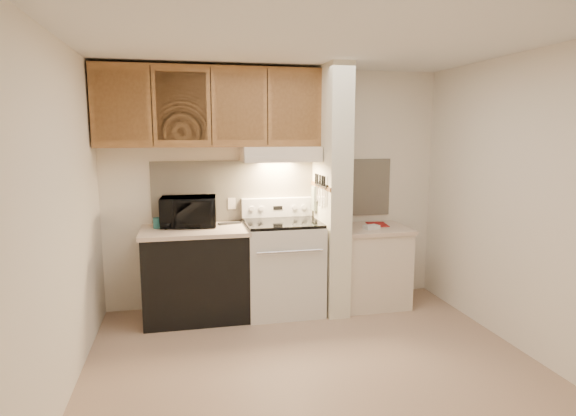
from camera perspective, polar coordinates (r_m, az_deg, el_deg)
name	(u,v)px	position (r m, az deg, el deg)	size (l,w,h in m)	color
floor	(311,361)	(4.11, 2.80, -17.68)	(3.60, 3.60, 0.00)	tan
ceiling	(314,42)	(3.73, 3.11, 19.08)	(3.60, 3.60, 0.00)	white
wall_back	(276,188)	(5.17, -1.43, 2.38)	(3.60, 0.02, 2.50)	white
wall_left	(63,219)	(3.69, -25.15, -1.17)	(0.02, 3.00, 2.50)	white
wall_right	(516,203)	(4.54, 25.45, 0.58)	(0.02, 3.00, 2.50)	white
backsplash	(276,190)	(5.16, -1.41, 2.20)	(2.60, 0.02, 0.63)	beige
range_body	(283,268)	(4.99, -0.64, -7.11)	(0.76, 0.65, 0.92)	silver
oven_window	(289,273)	(4.69, 0.15, -7.69)	(0.50, 0.01, 0.30)	black
oven_handle	(290,252)	(4.59, 0.25, -5.19)	(0.02, 0.02, 0.65)	silver
cooktop	(283,223)	(4.88, -0.65, -1.75)	(0.74, 0.64, 0.03)	black
range_backguard	(277,207)	(5.14, -1.30, 0.09)	(0.76, 0.08, 0.20)	silver
range_display	(278,208)	(5.10, -1.21, 0.02)	(0.10, 0.01, 0.04)	black
range_knob_left_outer	(252,209)	(5.05, -4.32, -0.09)	(0.05, 0.05, 0.02)	silver
range_knob_left_inner	(261,208)	(5.06, -3.20, -0.05)	(0.05, 0.05, 0.02)	silver
range_knob_right_inner	(294,207)	(5.13, 0.77, 0.08)	(0.05, 0.05, 0.02)	silver
range_knob_right_outer	(304,207)	(5.16, 1.85, 0.12)	(0.05, 0.05, 0.02)	silver
dishwasher_front	(196,275)	(4.92, -10.86, -7.84)	(1.00, 0.63, 0.87)	black
left_countertop	(195,231)	(4.81, -11.02, -2.64)	(1.04, 0.67, 0.04)	beige
spoon_rest	(229,223)	(4.98, -6.96, -1.80)	(0.23, 0.07, 0.02)	black
teal_jar	(158,223)	(4.90, -15.17, -1.71)	(0.09, 0.09, 0.10)	#20626A
outlet	(232,204)	(5.10, -6.68, 0.53)	(0.08, 0.01, 0.12)	beige
microwave	(189,211)	(4.91, -11.70, -0.40)	(0.54, 0.37, 0.30)	black
partition_pillar	(331,191)	(4.96, 5.14, 2.06)	(0.22, 0.70, 2.50)	#EFE9CD
pillar_trim	(320,186)	(4.92, 3.86, 2.61)	(0.01, 0.70, 0.04)	#976535
knife_strip	(321,185)	(4.87, 3.95, 2.78)	(0.02, 0.42, 0.04)	black
knife_blade_a	(324,196)	(4.73, 4.31, 1.38)	(0.01, 0.04, 0.16)	silver
knife_handle_a	(324,181)	(4.71, 4.34, 3.18)	(0.02, 0.02, 0.10)	black
knife_blade_b	(322,197)	(4.80, 4.08, 1.36)	(0.01, 0.04, 0.18)	silver
knife_handle_b	(322,181)	(4.78, 4.10, 3.27)	(0.02, 0.02, 0.10)	black
knife_blade_c	(320,196)	(4.88, 3.79, 1.38)	(0.01, 0.04, 0.20)	silver
knife_handle_c	(320,180)	(4.86, 3.82, 3.36)	(0.02, 0.02, 0.10)	black
knife_blade_d	(318,193)	(4.96, 3.53, 1.73)	(0.01, 0.04, 0.16)	silver
knife_handle_d	(318,179)	(4.94, 3.53, 3.46)	(0.02, 0.02, 0.10)	black
knife_blade_e	(316,194)	(5.03, 3.31, 1.72)	(0.01, 0.04, 0.18)	silver
knife_handle_e	(316,178)	(5.01, 3.31, 3.54)	(0.02, 0.02, 0.10)	black
oven_mitt	(314,198)	(5.09, 3.13, 1.14)	(0.03, 0.11, 0.26)	gray
right_cab_base	(371,268)	(5.28, 9.81, -6.97)	(0.70, 0.60, 0.81)	beige
right_countertop	(372,229)	(5.18, 9.94, -2.44)	(0.74, 0.64, 0.04)	beige
red_folder	(377,224)	(5.30, 10.54, -1.92)	(0.20, 0.27, 0.01)	maroon
white_box	(371,227)	(5.06, 9.85, -2.24)	(0.15, 0.10, 0.04)	white
range_hood	(280,154)	(4.93, -0.96, 6.43)	(0.78, 0.44, 0.15)	beige
hood_lip	(284,159)	(4.72, -0.46, 5.78)	(0.78, 0.04, 0.06)	beige
upper_cabinets	(210,107)	(4.88, -9.22, 11.70)	(2.18, 0.33, 0.77)	#976535
cab_door_a	(121,105)	(4.74, -19.21, 11.40)	(0.46, 0.01, 0.63)	#976535
cab_gap_a	(152,106)	(4.72, -15.86, 11.57)	(0.01, 0.01, 0.73)	black
cab_door_b	(182,106)	(4.71, -12.49, 11.70)	(0.46, 0.01, 0.63)	#976535
cab_gap_b	(211,106)	(4.72, -9.11, 11.80)	(0.01, 0.01, 0.73)	black
cab_door_c	(240,107)	(4.75, -5.75, 11.85)	(0.46, 0.01, 0.63)	#976535
cab_gap_c	(268,107)	(4.79, -2.44, 11.86)	(0.01, 0.01, 0.73)	black
cab_door_d	(295,107)	(4.84, 0.81, 11.83)	(0.46, 0.01, 0.63)	#976535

